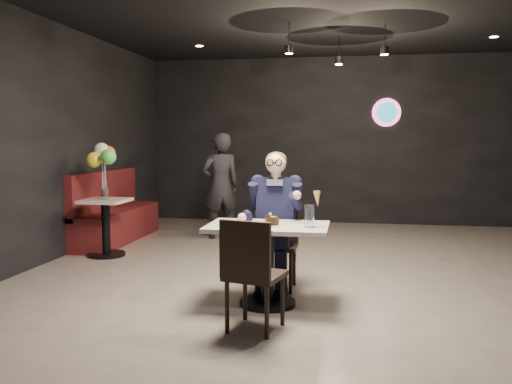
% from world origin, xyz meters
% --- Properties ---
extents(floor, '(9.00, 9.00, 0.00)m').
position_xyz_m(floor, '(0.00, 0.00, 0.00)').
color(floor, gray).
rests_on(floor, ground).
extents(wall_sign, '(0.50, 0.06, 0.50)m').
position_xyz_m(wall_sign, '(0.80, 4.47, 2.00)').
color(wall_sign, pink).
rests_on(wall_sign, floor).
extents(pendant_lights, '(1.40, 1.20, 0.36)m').
position_xyz_m(pendant_lights, '(0.00, 2.00, 2.88)').
color(pendant_lights, black).
rests_on(pendant_lights, floor).
extents(main_table, '(1.10, 0.70, 0.75)m').
position_xyz_m(main_table, '(-0.54, -0.63, 0.38)').
color(main_table, silver).
rests_on(main_table, floor).
extents(chair_far, '(0.42, 0.46, 0.92)m').
position_xyz_m(chair_far, '(-0.54, -0.08, 0.46)').
color(chair_far, black).
rests_on(chair_far, floor).
extents(chair_near, '(0.52, 0.55, 0.92)m').
position_xyz_m(chair_near, '(-0.54, -1.28, 0.46)').
color(chair_near, black).
rests_on(chair_near, floor).
extents(seated_man, '(0.60, 0.80, 1.44)m').
position_xyz_m(seated_man, '(-0.54, -0.08, 0.72)').
color(seated_man, black).
rests_on(seated_man, floor).
extents(dessert_plate, '(0.20, 0.20, 0.01)m').
position_xyz_m(dessert_plate, '(-0.49, -0.71, 0.76)').
color(dessert_plate, white).
rests_on(dessert_plate, main_table).
extents(cake_slice, '(0.13, 0.12, 0.08)m').
position_xyz_m(cake_slice, '(-0.49, -0.69, 0.80)').
color(cake_slice, black).
rests_on(cake_slice, dessert_plate).
extents(mint_leaf, '(0.06, 0.04, 0.01)m').
position_xyz_m(mint_leaf, '(-0.47, -0.74, 0.84)').
color(mint_leaf, green).
rests_on(mint_leaf, cake_slice).
extents(sundae_glass, '(0.09, 0.09, 0.20)m').
position_xyz_m(sundae_glass, '(-0.16, -0.69, 0.85)').
color(sundae_glass, silver).
rests_on(sundae_glass, main_table).
extents(wafer_cone, '(0.08, 0.08, 0.14)m').
position_xyz_m(wafer_cone, '(-0.09, -0.67, 1.00)').
color(wafer_cone, '#D8AE58').
rests_on(wafer_cone, sundae_glass).
extents(booth_bench, '(0.53, 2.10, 1.05)m').
position_xyz_m(booth_bench, '(-3.25, 2.09, 0.53)').
color(booth_bench, '#44100E').
rests_on(booth_bench, floor).
extents(side_table, '(0.56, 0.56, 0.70)m').
position_xyz_m(side_table, '(-2.95, 1.09, 0.35)').
color(side_table, silver).
rests_on(side_table, floor).
extents(balloon_vase, '(0.10, 0.10, 0.15)m').
position_xyz_m(balloon_vase, '(-2.95, 1.09, 0.83)').
color(balloon_vase, silver).
rests_on(balloon_vase, side_table).
extents(balloon_bunch, '(0.36, 0.36, 0.60)m').
position_xyz_m(balloon_bunch, '(-2.95, 1.09, 1.20)').
color(balloon_bunch, yellow).
rests_on(balloon_bunch, balloon_vase).
extents(passerby, '(0.71, 0.63, 1.62)m').
position_xyz_m(passerby, '(-1.78, 2.62, 0.81)').
color(passerby, black).
rests_on(passerby, floor).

